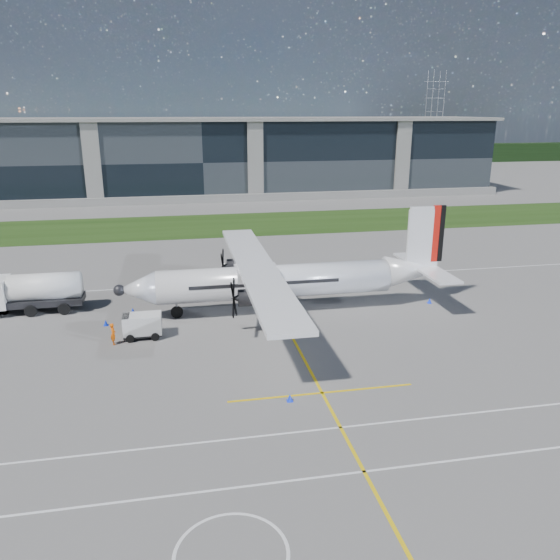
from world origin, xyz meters
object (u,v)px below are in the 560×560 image
(fuel_tanker_truck, at_px, (23,294))
(safety_cone_nose_stbd, at_px, (133,310))
(turboprop_aircraft, at_px, (287,262))
(safety_cone_stbdwing, at_px, (237,266))
(baggage_tug, at_px, (143,326))
(ground_crew_person, at_px, (113,332))
(pylon_east, at_px, (434,116))
(safety_cone_tail, at_px, (430,301))
(safety_cone_nose_port, at_px, (140,323))
(safety_cone_portwing, at_px, (290,397))
(safety_cone_fwd, at_px, (106,323))

(fuel_tanker_truck, xyz_separation_m, safety_cone_nose_stbd, (9.38, -2.09, -1.47))
(turboprop_aircraft, relative_size, safety_cone_stbdwing, 59.97)
(fuel_tanker_truck, relative_size, baggage_tug, 2.93)
(baggage_tug, height_order, ground_crew_person, ground_crew_person)
(pylon_east, height_order, baggage_tug, pylon_east)
(baggage_tug, relative_size, safety_cone_tail, 6.28)
(safety_cone_nose_port, bearing_deg, ground_crew_person, -117.57)
(safety_cone_portwing, height_order, safety_cone_tail, same)
(fuel_tanker_truck, xyz_separation_m, safety_cone_fwd, (7.37, -4.64, -1.47))
(fuel_tanker_truck, relative_size, safety_cone_nose_port, 18.38)
(safety_cone_tail, xyz_separation_m, safety_cone_stbdwing, (-16.22, 15.02, 0.00))
(fuel_tanker_truck, distance_m, safety_cone_tail, 36.51)
(pylon_east, distance_m, safety_cone_tail, 157.73)
(pylon_east, distance_m, ground_crew_person, 174.89)
(baggage_tug, distance_m, safety_cone_tail, 25.85)
(safety_cone_fwd, xyz_separation_m, safety_cone_stbdwing, (12.60, 15.10, 0.00))
(safety_cone_portwing, xyz_separation_m, safety_cone_fwd, (-12.48, 14.91, 0.00))
(safety_cone_stbdwing, bearing_deg, turboprop_aircraft, -78.74)
(safety_cone_portwing, bearing_deg, safety_cone_tail, 42.52)
(fuel_tanker_truck, bearing_deg, safety_cone_portwing, -44.57)
(turboprop_aircraft, height_order, safety_cone_fwd, turboprop_aircraft)
(safety_cone_tail, bearing_deg, turboprop_aircraft, 177.41)
(turboprop_aircraft, distance_m, safety_cone_nose_stbd, 14.24)
(ground_crew_person, distance_m, safety_cone_nose_port, 3.93)
(safety_cone_portwing, distance_m, safety_cone_tail, 22.18)
(safety_cone_nose_stbd, bearing_deg, ground_crew_person, -98.49)
(ground_crew_person, height_order, safety_cone_stbdwing, ground_crew_person)
(baggage_tug, relative_size, safety_cone_stbdwing, 6.28)
(safety_cone_tail, distance_m, safety_cone_nose_port, 26.02)
(baggage_tug, height_order, safety_cone_nose_stbd, baggage_tug)
(turboprop_aircraft, bearing_deg, safety_cone_portwing, -100.85)
(safety_cone_portwing, relative_size, safety_cone_nose_stbd, 1.00)
(fuel_tanker_truck, xyz_separation_m, ground_crew_person, (8.40, -8.68, -0.75))
(ground_crew_person, bearing_deg, safety_cone_nose_port, -39.13)
(ground_crew_person, relative_size, safety_cone_nose_stbd, 3.90)
(turboprop_aircraft, bearing_deg, safety_cone_fwd, -177.48)
(pylon_east, distance_m, safety_cone_stbdwing, 152.69)
(safety_cone_nose_stbd, relative_size, safety_cone_stbdwing, 1.00)
(safety_cone_nose_stbd, xyz_separation_m, safety_cone_fwd, (-2.01, -2.55, 0.00))
(safety_cone_stbdwing, bearing_deg, safety_cone_fwd, -129.83)
(turboprop_aircraft, distance_m, safety_cone_fwd, 16.05)
(pylon_east, relative_size, safety_cone_nose_port, 60.00)
(turboprop_aircraft, distance_m, safety_cone_portwing, 16.44)
(safety_cone_nose_stbd, xyz_separation_m, safety_cone_nose_port, (0.81, -3.16, 0.00))
(safety_cone_tail, height_order, safety_cone_nose_port, same)
(fuel_tanker_truck, bearing_deg, safety_cone_stbdwing, 27.64)
(safety_cone_nose_stbd, bearing_deg, baggage_tug, -78.34)
(ground_crew_person, bearing_deg, turboprop_aircraft, -83.46)
(safety_cone_nose_stbd, bearing_deg, fuel_tanker_truck, 167.44)
(safety_cone_stbdwing, bearing_deg, pylon_east, 56.41)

